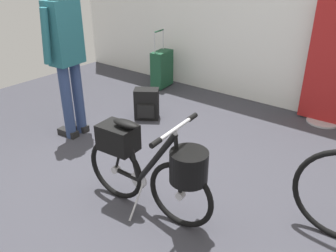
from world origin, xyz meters
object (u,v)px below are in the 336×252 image
object	(u,v)px
folding_bike_foreground	(151,165)
visitor_near_wall	(66,50)
backpack_on_floor	(147,104)
rolling_suitcase	(162,69)
floor_banner_stand	(333,71)

from	to	relation	value
folding_bike_foreground	visitor_near_wall	world-z (taller)	visitor_near_wall
visitor_near_wall	backpack_on_floor	size ratio (longest dim) A/B	4.46
folding_bike_foreground	rolling_suitcase	world-z (taller)	rolling_suitcase
floor_banner_stand	backpack_on_floor	size ratio (longest dim) A/B	3.87
visitor_near_wall	backpack_on_floor	world-z (taller)	visitor_near_wall
backpack_on_floor	visitor_near_wall	bearing A→B (deg)	-113.58
folding_bike_foreground	rolling_suitcase	bearing A→B (deg)	127.12
backpack_on_floor	folding_bike_foreground	bearing A→B (deg)	-47.79
folding_bike_foreground	visitor_near_wall	size ratio (longest dim) A/B	0.68
floor_banner_stand	folding_bike_foreground	size ratio (longest dim) A/B	1.28
folding_bike_foreground	floor_banner_stand	bearing A→B (deg)	77.01
folding_bike_foreground	visitor_near_wall	bearing A→B (deg)	162.08
floor_banner_stand	folding_bike_foreground	distance (m)	2.52
floor_banner_stand	folding_bike_foreground	bearing A→B (deg)	-102.99
floor_banner_stand	rolling_suitcase	world-z (taller)	floor_banner_stand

